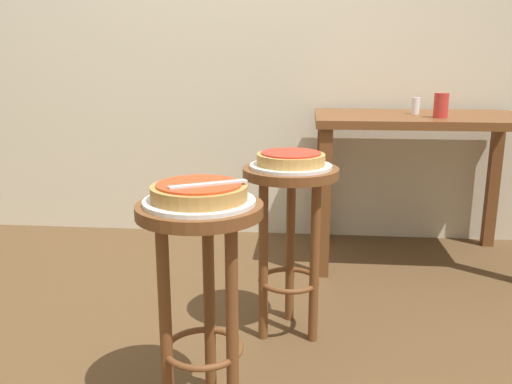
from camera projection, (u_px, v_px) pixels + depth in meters
name	position (u px, v px, depth m)	size (l,w,h in m)	color
ground_plane	(166.00, 377.00, 1.83)	(6.00, 6.00, 0.00)	brown
stool_foreground	(201.00, 265.00, 1.53)	(0.36, 0.36, 0.67)	brown
serving_plate_foreground	(199.00, 202.00, 1.49)	(0.31, 0.31, 0.01)	silver
pizza_foreground	(199.00, 192.00, 1.48)	(0.27, 0.27, 0.05)	#B78442
stool_middle	(290.00, 215.00, 2.02)	(0.36, 0.36, 0.67)	brown
serving_plate_middle	(291.00, 166.00, 1.98)	(0.30, 0.30, 0.01)	silver
pizza_middle	(291.00, 159.00, 1.97)	(0.25, 0.25, 0.05)	tan
dining_table	(419.00, 140.00, 2.76)	(1.07, 0.65, 0.78)	brown
cup_near_edge	(441.00, 105.00, 2.58)	(0.07, 0.07, 0.12)	red
condiment_shaker	(416.00, 106.00, 2.75)	(0.04, 0.04, 0.08)	white
pizza_server_knife	(208.00, 184.00, 1.45)	(0.22, 0.02, 0.01)	silver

